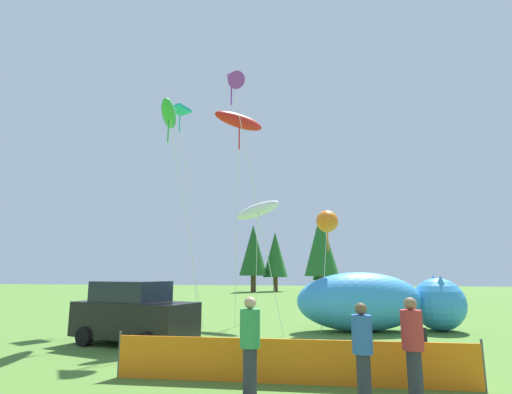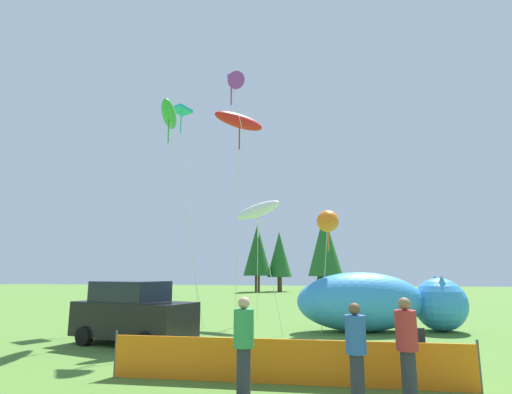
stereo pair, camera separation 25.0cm
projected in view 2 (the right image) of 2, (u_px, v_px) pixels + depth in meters
name	position (u px, v px, depth m)	size (l,w,h in m)	color
ground_plane	(275.00, 356.00, 11.27)	(120.00, 120.00, 0.00)	#4C752D
parked_car	(133.00, 313.00, 13.27)	(4.44, 2.85, 2.04)	black
folding_chair	(420.00, 343.00, 10.45)	(0.59, 0.59, 0.87)	black
inflatable_cat	(378.00, 304.00, 16.10)	(7.01, 3.39, 2.34)	#338CD8
safety_fence	(285.00, 362.00, 8.54)	(7.83, 0.14, 1.01)	orange
spectator_in_blue_shirt	(407.00, 343.00, 7.56)	(0.41, 0.41, 1.86)	#2D2D38
spectator_in_white_shirt	(244.00, 341.00, 7.88)	(0.40, 0.40, 1.85)	#2D2D38
spectator_in_yellow_shirt	(356.00, 347.00, 7.48)	(0.38, 0.38, 1.76)	#2D2D38
kite_teal_diamond	(182.00, 115.00, 21.65)	(2.28, 1.70, 11.17)	silver
kite_orange_flower	(328.00, 221.00, 17.49)	(0.96, 1.65, 5.02)	silver
kite_purple_delta	(232.00, 78.00, 17.45)	(2.94, 1.63, 11.42)	silver
kite_green_fish	(169.00, 115.00, 17.49)	(2.06, 2.89, 9.58)	silver
kite_white_ghost	(258.00, 210.00, 19.25)	(2.43, 1.99, 5.91)	silver
kite_red_lizard	(239.00, 122.00, 17.73)	(2.18, 2.57, 9.29)	silver
horizon_tree_east	(279.00, 255.00, 49.72)	(3.07, 3.07, 7.31)	brown
horizon_tree_west	(257.00, 250.00, 48.67)	(3.39, 3.39, 8.09)	brown
horizon_tree_mid	(329.00, 256.00, 40.72)	(2.72, 2.72, 6.48)	brown
horizon_tree_northeast	(325.00, 245.00, 39.88)	(3.43, 3.43, 8.19)	brown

